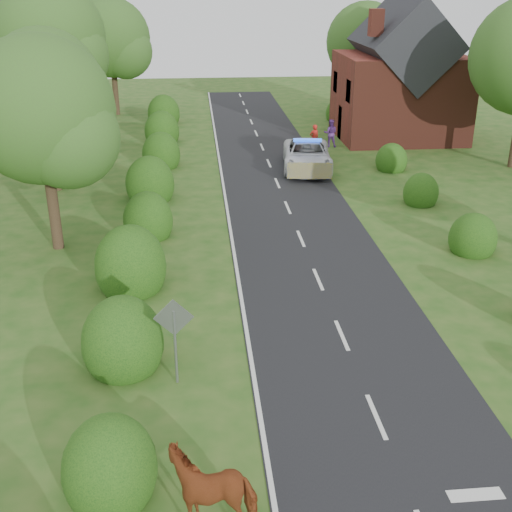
{
  "coord_description": "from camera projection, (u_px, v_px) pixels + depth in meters",
  "views": [
    {
      "loc": [
        -4.24,
        -12.79,
        10.12
      ],
      "look_at": [
        -2.33,
        7.41,
        1.3
      ],
      "focal_mm": 45.0,
      "sensor_mm": 36.0,
      "label": 1
    }
  ],
  "objects": [
    {
      "name": "tree_left_b",
      "position": [
        50.0,
        91.0,
        31.23
      ],
      "size": [
        5.74,
        5.6,
        8.07
      ],
      "color": "#332316",
      "rests_on": "ground"
    },
    {
      "name": "hedgerow_right",
      "position": [
        461.0,
        228.0,
        26.66
      ],
      "size": [
        2.1,
        45.78,
        2.1
      ],
      "color": "#133E12",
      "rests_on": "ground"
    },
    {
      "name": "tree_right_c",
      "position": [
        369.0,
        45.0,
        49.3
      ],
      "size": [
        6.15,
        6.0,
        8.58
      ],
      "color": "#332316",
      "rests_on": "ground"
    },
    {
      "name": "road",
      "position": [
        291.0,
        215.0,
        29.77
      ],
      "size": [
        6.0,
        70.0,
        0.02
      ],
      "primitive_type": "cube",
      "color": "black",
      "rests_on": "ground"
    },
    {
      "name": "police_van",
      "position": [
        307.0,
        155.0,
        36.61
      ],
      "size": [
        3.32,
        6.07,
        1.75
      ],
      "rotation": [
        0.0,
        0.0,
        -0.12
      ],
      "color": "silver",
      "rests_on": "ground"
    },
    {
      "name": "tree_left_a",
      "position": [
        47.0,
        117.0,
        23.94
      ],
      "size": [
        5.74,
        5.6,
        8.38
      ],
      "color": "#332316",
      "rests_on": "ground"
    },
    {
      "name": "house",
      "position": [
        400.0,
        81.0,
        42.77
      ],
      "size": [
        8.0,
        7.4,
        9.17
      ],
      "color": "brown",
      "rests_on": "ground"
    },
    {
      "name": "tree_left_c",
      "position": [
        55.0,
        41.0,
        39.61
      ],
      "size": [
        6.97,
        6.8,
        10.22
      ],
      "color": "#332316",
      "rests_on": "ground"
    },
    {
      "name": "cow",
      "position": [
        213.0,
        489.0,
        12.8
      ],
      "size": [
        2.12,
        1.16,
        1.48
      ],
      "primitive_type": "imported",
      "rotation": [
        0.0,
        0.0,
        -1.6
      ],
      "color": "brown",
      "rests_on": "ground"
    },
    {
      "name": "pedestrian_purple",
      "position": [
        330.0,
        133.0,
        41.44
      ],
      "size": [
        0.98,
        0.83,
        1.78
      ],
      "primitive_type": "imported",
      "rotation": [
        0.0,
        0.0,
        2.94
      ],
      "color": "#582C7B",
      "rests_on": "ground"
    },
    {
      "name": "hedgerow_left",
      "position": [
        143.0,
        230.0,
        25.9
      ],
      "size": [
        2.75,
        50.41,
        3.0
      ],
      "color": "#133E12",
      "rests_on": "ground"
    },
    {
      "name": "road_markings",
      "position": [
        261.0,
        232.0,
        27.74
      ],
      "size": [
        4.96,
        70.0,
        0.01
      ],
      "color": "white",
      "rests_on": "road"
    },
    {
      "name": "pedestrian_red",
      "position": [
        314.0,
        138.0,
        40.23
      ],
      "size": [
        0.74,
        0.61,
        1.73
      ],
      "primitive_type": "imported",
      "rotation": [
        0.0,
        0.0,
        3.5
      ],
      "color": "red",
      "rests_on": "ground"
    },
    {
      "name": "road_sign",
      "position": [
        174.0,
        329.0,
        16.82
      ],
      "size": [
        1.06,
        0.08,
        2.53
      ],
      "color": "gray",
      "rests_on": "ground"
    },
    {
      "name": "ground",
      "position": [
        376.0,
        417.0,
        16.08
      ],
      "size": [
        120.0,
        120.0,
        0.0
      ],
      "primitive_type": "plane",
      "color": "#255418"
    },
    {
      "name": "tree_left_d",
      "position": [
        114.0,
        41.0,
        49.33
      ],
      "size": [
        6.15,
        6.0,
        8.89
      ],
      "color": "#332316",
      "rests_on": "ground"
    }
  ]
}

